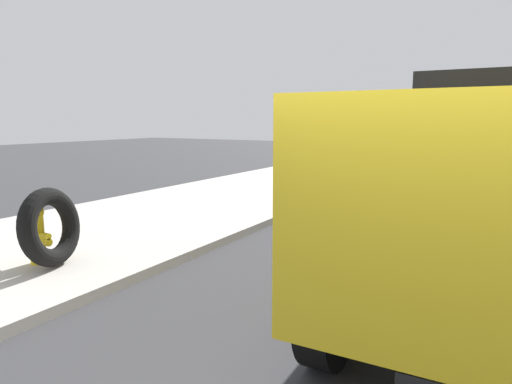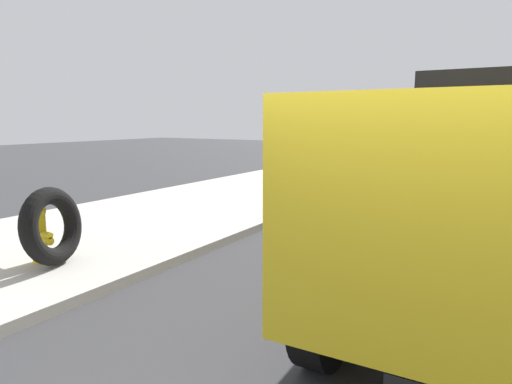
{
  "view_description": "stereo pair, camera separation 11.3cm",
  "coord_description": "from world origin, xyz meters",
  "views": [
    {
      "loc": [
        -2.86,
        -0.36,
        2.24
      ],
      "look_at": [
        2.5,
        2.78,
        1.22
      ],
      "focal_mm": 30.74,
      "sensor_mm": 36.0,
      "label": 1
    },
    {
      "loc": [
        -2.8,
        -0.45,
        2.24
      ],
      "look_at": [
        2.5,
        2.78,
        1.22
      ],
      "focal_mm": 30.74,
      "sensor_mm": 36.0,
      "label": 2
    }
  ],
  "objects": [
    {
      "name": "dump_truck_red",
      "position": [
        31.52,
        1.46,
        1.61
      ],
      "size": [
        7.02,
        2.85,
        3.0
      ],
      "color": "red",
      "rests_on": "ground"
    },
    {
      "name": "fire_hydrant",
      "position": [
        0.89,
        5.54,
        0.63
      ],
      "size": [
        0.25,
        0.56,
        0.9
      ],
      "color": "yellow",
      "rests_on": "sidewalk_curb"
    },
    {
      "name": "dump_truck_gray",
      "position": [
        14.17,
        0.71,
        1.61
      ],
      "size": [
        7.04,
        2.89,
        3.0
      ],
      "color": "slate",
      "rests_on": "ground"
    },
    {
      "name": "dump_truck_yellow",
      "position": [
        3.28,
        -0.2,
        1.61
      ],
      "size": [
        7.08,
        2.99,
        3.0
      ],
      "color": "gold",
      "rests_on": "ground"
    },
    {
      "name": "loose_tire",
      "position": [
        0.92,
        5.25,
        0.73
      ],
      "size": [
        1.21,
        0.71,
        1.16
      ],
      "primitive_type": "torus",
      "rotation": [
        1.43,
        0.0,
        0.29
      ],
      "color": "black",
      "rests_on": "sidewalk_curb"
    }
  ]
}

